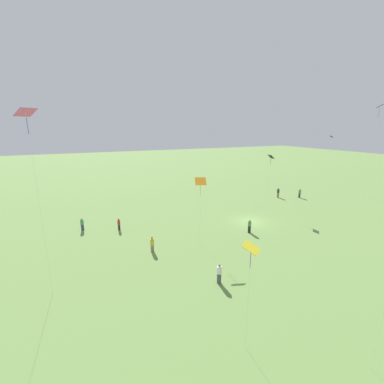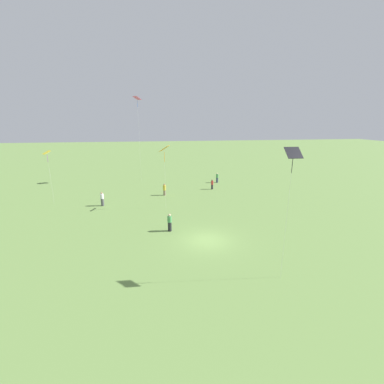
{
  "view_description": "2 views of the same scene",
  "coord_description": "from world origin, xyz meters",
  "px_view_note": "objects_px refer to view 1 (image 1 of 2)",
  "views": [
    {
      "loc": [
        22.05,
        27.99,
        13.1
      ],
      "look_at": [
        8.86,
        -0.75,
        5.12
      ],
      "focal_mm": 24.0,
      "sensor_mm": 36.0,
      "label": 1
    },
    {
      "loc": [
        -20.78,
        4.63,
        10.44
      ],
      "look_at": [
        3.27,
        0.89,
        3.7
      ],
      "focal_mm": 24.0,
      "sensor_mm": 36.0,
      "label": 2
    }
  ],
  "objects_px": {
    "person_2": "(219,274)",
    "person_0": "(278,193)",
    "person_5": "(300,193)",
    "person_6": "(119,224)",
    "kite_0": "(201,182)",
    "kite_5": "(331,140)",
    "person_1": "(249,226)",
    "person_3": "(82,224)",
    "person_4": "(152,244)",
    "kite_6": "(271,158)",
    "kite_7": "(26,119)",
    "kite_1": "(251,251)",
    "kite_3": "(379,110)"
  },
  "relations": [
    {
      "from": "person_2",
      "to": "person_0",
      "type": "bearing_deg",
      "value": 23.05
    },
    {
      "from": "person_5",
      "to": "person_6",
      "type": "distance_m",
      "value": 34.2
    },
    {
      "from": "kite_0",
      "to": "kite_5",
      "type": "height_order",
      "value": "kite_5"
    },
    {
      "from": "person_1",
      "to": "person_2",
      "type": "bearing_deg",
      "value": -166.82
    },
    {
      "from": "person_3",
      "to": "kite_5",
      "type": "bearing_deg",
      "value": 82.01
    },
    {
      "from": "person_0",
      "to": "kite_0",
      "type": "distance_m",
      "value": 26.05
    },
    {
      "from": "person_1",
      "to": "kite_5",
      "type": "relative_size",
      "value": 0.16
    },
    {
      "from": "kite_0",
      "to": "person_3",
      "type": "bearing_deg",
      "value": -153.68
    },
    {
      "from": "person_4",
      "to": "kite_5",
      "type": "xyz_separation_m",
      "value": [
        -43.41,
        -13.27,
        9.65
      ]
    },
    {
      "from": "person_3",
      "to": "person_4",
      "type": "relative_size",
      "value": 1.0
    },
    {
      "from": "kite_6",
      "to": "kite_7",
      "type": "distance_m",
      "value": 33.26
    },
    {
      "from": "person_5",
      "to": "kite_1",
      "type": "height_order",
      "value": "kite_1"
    },
    {
      "from": "person_0",
      "to": "person_3",
      "type": "height_order",
      "value": "person_0"
    },
    {
      "from": "kite_5",
      "to": "person_3",
      "type": "bearing_deg",
      "value": 156.81
    },
    {
      "from": "kite_7",
      "to": "person_5",
      "type": "bearing_deg",
      "value": -153.47
    },
    {
      "from": "person_4",
      "to": "kite_0",
      "type": "height_order",
      "value": "kite_0"
    },
    {
      "from": "kite_7",
      "to": "person_6",
      "type": "bearing_deg",
      "value": -113.66
    },
    {
      "from": "person_2",
      "to": "person_5",
      "type": "bearing_deg",
      "value": 16.7
    },
    {
      "from": "person_2",
      "to": "kite_6",
      "type": "height_order",
      "value": "kite_6"
    },
    {
      "from": "kite_6",
      "to": "kite_1",
      "type": "bearing_deg",
      "value": -176.1
    },
    {
      "from": "kite_3",
      "to": "person_6",
      "type": "bearing_deg",
      "value": 11.14
    },
    {
      "from": "person_1",
      "to": "person_3",
      "type": "xyz_separation_m",
      "value": [
        19.4,
        -9.71,
        -0.02
      ]
    },
    {
      "from": "person_0",
      "to": "person_2",
      "type": "height_order",
      "value": "person_0"
    },
    {
      "from": "person_5",
      "to": "kite_6",
      "type": "xyz_separation_m",
      "value": [
        10.17,
        2.76,
        7.5
      ]
    },
    {
      "from": "person_4",
      "to": "person_5",
      "type": "height_order",
      "value": "person_5"
    },
    {
      "from": "person_4",
      "to": "kite_6",
      "type": "relative_size",
      "value": 0.19
    },
    {
      "from": "kite_3",
      "to": "kite_7",
      "type": "xyz_separation_m",
      "value": [
        51.71,
        7.44,
        -2.38
      ]
    },
    {
      "from": "person_2",
      "to": "kite_3",
      "type": "xyz_separation_m",
      "value": [
        -38.69,
        -11.9,
        15.16
      ]
    },
    {
      "from": "kite_3",
      "to": "kite_6",
      "type": "bearing_deg",
      "value": 7.57
    },
    {
      "from": "kite_6",
      "to": "person_2",
      "type": "bearing_deg",
      "value": 176.57
    },
    {
      "from": "person_5",
      "to": "kite_3",
      "type": "bearing_deg",
      "value": -102.84
    },
    {
      "from": "kite_1",
      "to": "kite_6",
      "type": "bearing_deg",
      "value": 55.48
    },
    {
      "from": "person_3",
      "to": "person_6",
      "type": "distance_m",
      "value": 4.78
    },
    {
      "from": "kite_0",
      "to": "person_5",
      "type": "bearing_deg",
      "value": 84.91
    },
    {
      "from": "person_2",
      "to": "person_3",
      "type": "bearing_deg",
      "value": 104.8
    },
    {
      "from": "person_5",
      "to": "kite_1",
      "type": "distance_m",
      "value": 39.12
    },
    {
      "from": "person_3",
      "to": "kite_3",
      "type": "relative_size",
      "value": 0.1
    },
    {
      "from": "person_3",
      "to": "kite_1",
      "type": "distance_m",
      "value": 26.11
    },
    {
      "from": "kite_0",
      "to": "kite_5",
      "type": "bearing_deg",
      "value": 83.97
    },
    {
      "from": "person_6",
      "to": "person_2",
      "type": "bearing_deg",
      "value": -7.75
    },
    {
      "from": "kite_6",
      "to": "person_6",
      "type": "bearing_deg",
      "value": 135.2
    },
    {
      "from": "kite_3",
      "to": "person_4",
      "type": "bearing_deg",
      "value": 21.19
    },
    {
      "from": "person_3",
      "to": "kite_1",
      "type": "bearing_deg",
      "value": 6.78
    },
    {
      "from": "person_2",
      "to": "person_3",
      "type": "xyz_separation_m",
      "value": [
        10.26,
        -17.63,
        -0.04
      ]
    },
    {
      "from": "kite_0",
      "to": "kite_3",
      "type": "xyz_separation_m",
      "value": [
        -36.58,
        -3.96,
        8.85
      ]
    },
    {
      "from": "kite_0",
      "to": "kite_6",
      "type": "height_order",
      "value": "kite_6"
    },
    {
      "from": "person_3",
      "to": "kite_5",
      "type": "xyz_separation_m",
      "value": [
        -50.07,
        -3.71,
        9.65
      ]
    },
    {
      "from": "person_5",
      "to": "kite_1",
      "type": "xyz_separation_m",
      "value": [
        30.21,
        24.2,
        5.65
      ]
    },
    {
      "from": "kite_0",
      "to": "kite_3",
      "type": "bearing_deg",
      "value": 70.57
    },
    {
      "from": "kite_0",
      "to": "kite_5",
      "type": "xyz_separation_m",
      "value": [
        -37.7,
        -13.4,
        3.3
      ]
    }
  ]
}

